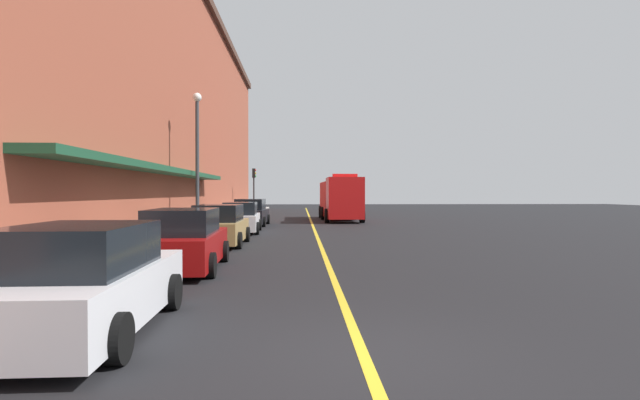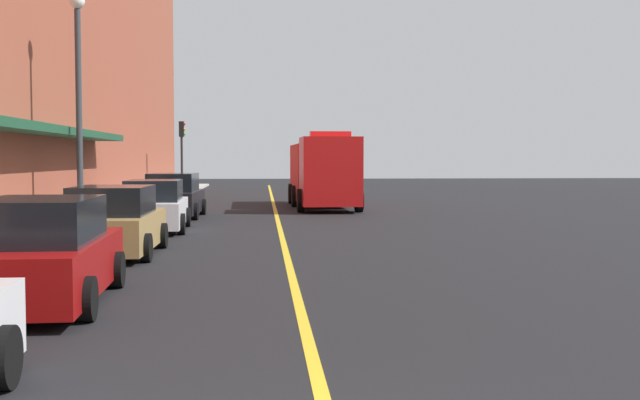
% 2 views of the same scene
% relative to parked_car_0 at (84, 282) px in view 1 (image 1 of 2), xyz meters
% --- Properties ---
extents(ground_plane, '(112.00, 112.00, 0.00)m').
position_rel_parked_car_0_xyz_m(ground_plane, '(4.03, 23.90, -0.77)').
color(ground_plane, black).
extents(sidewalk_left, '(2.40, 70.00, 0.15)m').
position_rel_parked_car_0_xyz_m(sidewalk_left, '(-2.17, 23.90, -0.70)').
color(sidewalk_left, '#ADA8A0').
rests_on(sidewalk_left, ground).
extents(lane_center_stripe, '(0.16, 70.00, 0.01)m').
position_rel_parked_car_0_xyz_m(lane_center_stripe, '(4.03, 23.90, -0.77)').
color(lane_center_stripe, gold).
rests_on(lane_center_stripe, ground).
extents(brick_building_left, '(13.98, 64.00, 15.96)m').
position_rel_parked_car_0_xyz_m(brick_building_left, '(-9.77, 22.89, 7.21)').
color(brick_building_left, brown).
rests_on(brick_building_left, ground).
extents(parked_car_0, '(2.19, 4.53, 1.64)m').
position_rel_parked_car_0_xyz_m(parked_car_0, '(0.00, 0.00, 0.00)').
color(parked_car_0, silver).
rests_on(parked_car_0, ground).
extents(parked_car_1, '(2.17, 4.66, 1.67)m').
position_rel_parked_car_0_xyz_m(parked_car_1, '(0.06, 5.97, 0.01)').
color(parked_car_1, maroon).
rests_on(parked_car_1, ground).
extents(parked_car_2, '(2.08, 4.31, 1.63)m').
position_rel_parked_car_0_xyz_m(parked_car_2, '(0.01, 12.11, -0.01)').
color(parked_car_2, '#A5844C').
rests_on(parked_car_2, ground).
extents(parked_car_3, '(2.14, 4.47, 1.61)m').
position_rel_parked_car_0_xyz_m(parked_car_3, '(0.11, 18.21, -0.02)').
color(parked_car_3, silver).
rests_on(parked_car_3, ground).
extents(parked_car_4, '(2.23, 4.44, 1.71)m').
position_rel_parked_car_0_xyz_m(parked_car_4, '(0.07, 23.77, 0.03)').
color(parked_car_4, black).
rests_on(parked_car_4, ground).
extents(fire_truck, '(2.94, 9.21, 3.40)m').
position_rel_parked_car_0_xyz_m(fire_truck, '(6.24, 29.37, 0.85)').
color(fire_truck, red).
rests_on(fire_truck, ground).
extents(parking_meter_0, '(0.14, 0.18, 1.33)m').
position_rel_parked_car_0_xyz_m(parking_meter_0, '(-1.32, 21.63, 0.29)').
color(parking_meter_0, '#4C4C51').
rests_on(parking_meter_0, sidewalk_left).
extents(parking_meter_1, '(0.14, 0.18, 1.33)m').
position_rel_parked_car_0_xyz_m(parking_meter_1, '(-1.32, 15.57, 0.29)').
color(parking_meter_1, '#4C4C51').
rests_on(parking_meter_1, sidewalk_left).
extents(street_lamp_left, '(0.44, 0.44, 6.94)m').
position_rel_parked_car_0_xyz_m(street_lamp_left, '(-1.92, 17.12, 3.63)').
color(street_lamp_left, '#33383D').
rests_on(street_lamp_left, sidewalk_left).
extents(traffic_light_near, '(0.38, 0.36, 4.30)m').
position_rel_parked_car_0_xyz_m(traffic_light_near, '(-1.26, 39.94, 2.38)').
color(traffic_light_near, '#232326').
rests_on(traffic_light_near, sidewalk_left).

